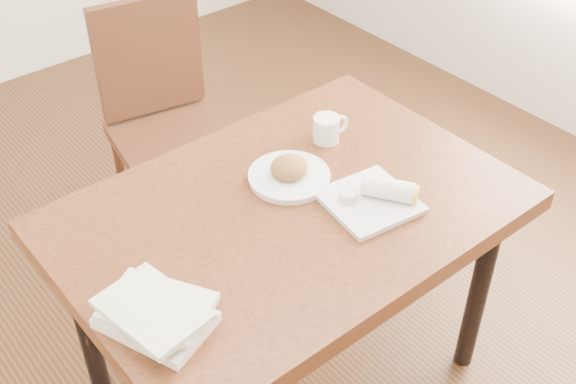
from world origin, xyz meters
TOP-DOWN VIEW (x-y plane):
  - ground at (0.00, 0.00)m, footprint 4.00×5.00m
  - table at (0.00, 0.00)m, footprint 1.22×0.84m
  - chair_far at (0.14, 0.90)m, footprint 0.49×0.49m
  - plate_scone at (0.08, 0.09)m, footprint 0.23×0.23m
  - coffee_mug at (0.29, 0.17)m, footprint 0.12×0.08m
  - plate_burrito at (0.19, -0.14)m, footprint 0.26×0.26m
  - book_stack at (-0.49, -0.13)m, footprint 0.26×0.30m

SIDE VIEW (x-z plane):
  - ground at x=0.00m, z-range -0.01..0.00m
  - chair_far at x=0.14m, z-range 0.07..1.03m
  - table at x=0.00m, z-range 0.29..1.04m
  - plate_scone at x=0.08m, z-range 0.74..0.81m
  - plate_burrito at x=0.19m, z-range 0.74..0.81m
  - book_stack at x=-0.49m, z-range 0.75..0.81m
  - coffee_mug at x=0.29m, z-range 0.75..0.83m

